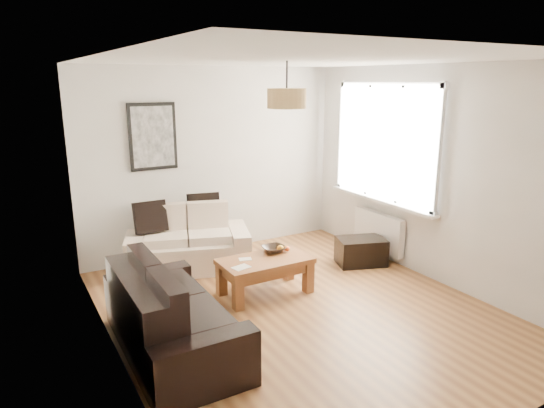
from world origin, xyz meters
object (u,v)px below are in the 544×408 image
coffee_table (265,276)px  loveseat_cream (188,239)px  ottoman (361,251)px  sofa_leather (173,311)px

coffee_table → loveseat_cream: bearing=111.3°
coffee_table → ottoman: 1.58m
loveseat_cream → coffee_table: size_ratio=1.50×
coffee_table → ottoman: coffee_table is taller
sofa_leather → ottoman: 2.99m
ottoman → coffee_table: bearing=-174.2°
loveseat_cream → sofa_leather: 2.04m
sofa_leather → ottoman: bearing=-74.2°
sofa_leather → coffee_table: size_ratio=1.71×
loveseat_cream → ottoman: bearing=-9.1°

